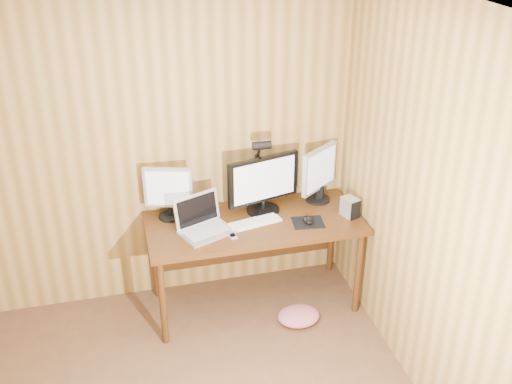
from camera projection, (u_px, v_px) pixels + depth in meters
name	position (u px, v px, depth m)	size (l,w,h in m)	color
room_shell	(138.00, 330.00, 2.61)	(4.00, 4.00, 4.00)	brown
desk	(252.00, 230.00, 4.57)	(1.60, 0.70, 0.75)	#46260E
monitor_center	(263.00, 184.00, 4.48)	(0.57, 0.25, 0.45)	black
monitor_left	(168.00, 192.00, 4.40)	(0.35, 0.17, 0.41)	black
monitor_right	(319.00, 173.00, 4.63)	(0.34, 0.26, 0.45)	black
laptop	(203.00, 223.00, 4.30)	(0.44, 0.39, 0.26)	silver
keyboard	(253.00, 222.00, 4.41)	(0.43, 0.21, 0.02)	white
mousepad	(308.00, 222.00, 4.43)	(0.23, 0.19, 0.00)	black
mouse	(308.00, 220.00, 4.42)	(0.07, 0.11, 0.04)	black
hard_drive	(350.00, 207.00, 4.49)	(0.13, 0.16, 0.15)	silver
phone	(232.00, 235.00, 4.26)	(0.06, 0.11, 0.01)	silver
speaker	(321.00, 193.00, 4.72)	(0.05, 0.05, 0.12)	black
desk_lamp	(260.00, 162.00, 4.50)	(0.14, 0.20, 0.60)	black
fabric_pile	(299.00, 316.00, 4.56)	(0.33, 0.27, 0.10)	#C96170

